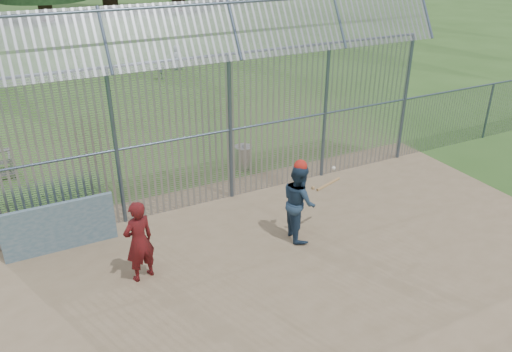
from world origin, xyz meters
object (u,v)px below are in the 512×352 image
dugout_wall (59,227)px  trash_can (244,157)px  onlooker (139,241)px  batter (299,202)px

dugout_wall → trash_can: size_ratio=3.05×
dugout_wall → onlooker: 2.36m
dugout_wall → onlooker: bearing=-54.0°
onlooker → trash_can: size_ratio=2.24×
trash_can → batter: bearing=-97.3°
dugout_wall → trash_can: dugout_wall is taller
batter → trash_can: 4.24m
batter → trash_can: size_ratio=2.32×
dugout_wall → onlooker: (1.38, -1.89, 0.32)m
dugout_wall → trash_can: 6.11m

